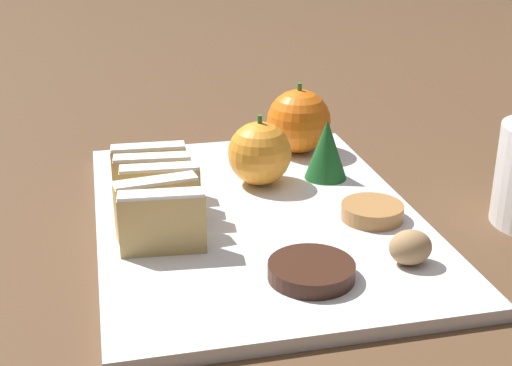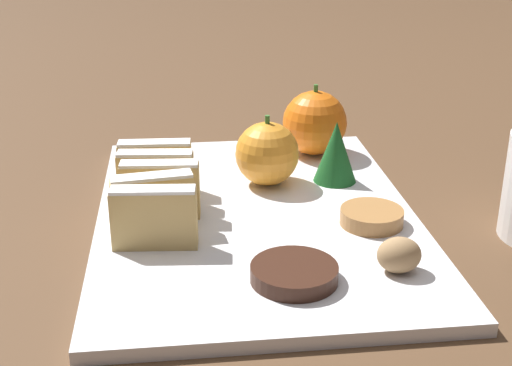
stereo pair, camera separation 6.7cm
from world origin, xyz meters
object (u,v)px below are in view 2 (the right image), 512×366
Objects in this scene: orange_far at (315,123)px; chocolate_cookie at (294,273)px; walnut at (399,255)px; orange_near at (267,154)px.

orange_far is 1.18× the size of chocolate_cookie.
orange_near is at bearing 112.54° from walnut.
orange_near reaches higher than walnut.
orange_near is 1.07× the size of chocolate_cookie.
walnut reaches higher than chocolate_cookie.
orange_far is at bearing 76.12° from chocolate_cookie.
orange_near is 0.11m from orange_far.
orange_near reaches higher than chocolate_cookie.
chocolate_cookie is at bearing -176.46° from walnut.
orange_near is at bearing -127.88° from orange_far.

